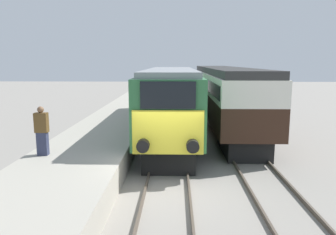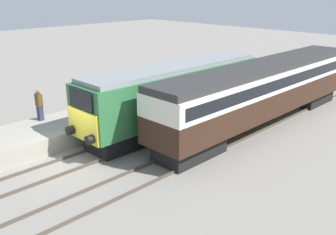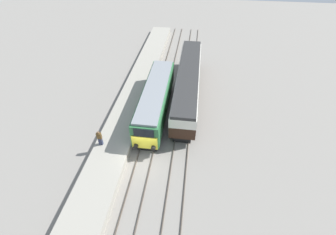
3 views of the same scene
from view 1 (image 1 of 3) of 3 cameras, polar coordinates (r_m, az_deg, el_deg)
The scene contains 7 objects.
ground_plane at distance 11.17m, azimuth -0.10°, elevation -12.34°, with size 120.00×120.00×0.00m, color gray.
platform_left at distance 19.06m, azimuth -9.42°, elevation -1.72°, with size 3.50×50.00×0.93m.
rails_near_track at distance 15.89m, azimuth 0.38°, elevation -5.34°, with size 1.51×60.00×0.14m.
rails_far_track at distance 16.20m, azimuth 12.55°, elevation -5.29°, with size 1.50×60.00×0.14m.
locomotive at distance 17.50m, azimuth 0.51°, elevation 2.89°, with size 2.70×13.05×3.83m.
passenger_carriage at distance 21.81m, azimuth 9.69°, elevation 4.64°, with size 2.75×17.50×3.83m.
person_on_platform at distance 12.26m, azimuth -21.11°, elevation -2.22°, with size 0.44×0.26×1.74m.
Camera 1 is at (0.28, -10.35, 4.19)m, focal length 35.00 mm.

